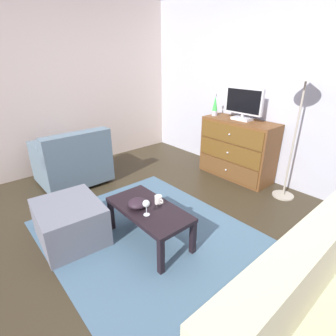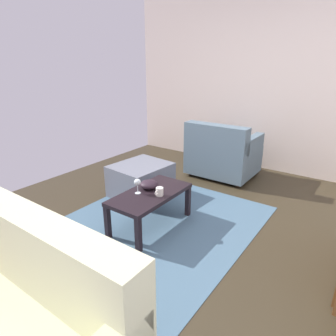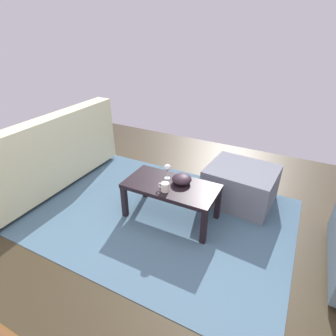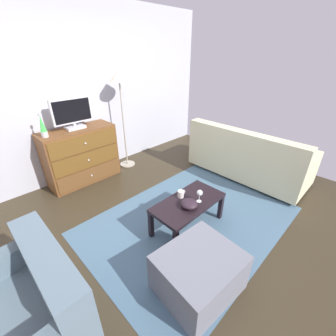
{
  "view_description": "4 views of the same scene",
  "coord_description": "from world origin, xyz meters",
  "px_view_note": "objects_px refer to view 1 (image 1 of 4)",
  "views": [
    {
      "loc": [
        1.85,
        -1.52,
        1.76
      ],
      "look_at": [
        0.07,
        0.03,
        0.73
      ],
      "focal_mm": 27.55,
      "sensor_mm": 36.0,
      "label": 1
    },
    {
      "loc": [
        2.23,
        1.52,
        1.67
      ],
      "look_at": [
        0.08,
        -0.01,
        0.7
      ],
      "focal_mm": 31.68,
      "sensor_mm": 36.0,
      "label": 2
    },
    {
      "loc": [
        -0.9,
        1.75,
        1.78
      ],
      "look_at": [
        -0.04,
        0.07,
        0.75
      ],
      "focal_mm": 28.98,
      "sensor_mm": 36.0,
      "label": 3
    },
    {
      "loc": [
        -1.56,
        -1.55,
        1.96
      ],
      "look_at": [
        -0.06,
        -0.04,
        0.82
      ],
      "focal_mm": 23.4,
      "sensor_mm": 36.0,
      "label": 4
    }
  ],
  "objects_px": {
    "dresser": "(237,149)",
    "wine_glass": "(146,204)",
    "standing_lamp": "(305,86)",
    "tv": "(244,104)",
    "bowl_decorative": "(138,203)",
    "ottoman": "(70,222)",
    "lava_lamp": "(215,106)",
    "mug": "(159,200)",
    "coffee_table": "(149,212)",
    "armchair": "(73,162)"
  },
  "relations": [
    {
      "from": "dresser",
      "to": "wine_glass",
      "type": "distance_m",
      "value": 2.12
    },
    {
      "from": "standing_lamp",
      "to": "dresser",
      "type": "bearing_deg",
      "value": 176.67
    },
    {
      "from": "ottoman",
      "to": "standing_lamp",
      "type": "bearing_deg",
      "value": 68.11
    },
    {
      "from": "tv",
      "to": "coffee_table",
      "type": "height_order",
      "value": "tv"
    },
    {
      "from": "lava_lamp",
      "to": "ottoman",
      "type": "relative_size",
      "value": 0.47
    },
    {
      "from": "lava_lamp",
      "to": "wine_glass",
      "type": "height_order",
      "value": "lava_lamp"
    },
    {
      "from": "armchair",
      "to": "standing_lamp",
      "type": "xyz_separation_m",
      "value": [
        2.24,
        1.98,
        1.11
      ]
    },
    {
      "from": "coffee_table",
      "to": "wine_glass",
      "type": "relative_size",
      "value": 5.78
    },
    {
      "from": "dresser",
      "to": "coffee_table",
      "type": "bearing_deg",
      "value": -79.64
    },
    {
      "from": "armchair",
      "to": "coffee_table",
      "type": "bearing_deg",
      "value": 1.4
    },
    {
      "from": "dresser",
      "to": "armchair",
      "type": "distance_m",
      "value": 2.47
    },
    {
      "from": "coffee_table",
      "to": "bowl_decorative",
      "type": "relative_size",
      "value": 4.73
    },
    {
      "from": "lava_lamp",
      "to": "tv",
      "type": "bearing_deg",
      "value": 8.29
    },
    {
      "from": "dresser",
      "to": "tv",
      "type": "relative_size",
      "value": 1.87
    },
    {
      "from": "tv",
      "to": "ottoman",
      "type": "relative_size",
      "value": 0.85
    },
    {
      "from": "standing_lamp",
      "to": "wine_glass",
      "type": "bearing_deg",
      "value": -100.71
    },
    {
      "from": "lava_lamp",
      "to": "standing_lamp",
      "type": "height_order",
      "value": "standing_lamp"
    },
    {
      "from": "tv",
      "to": "wine_glass",
      "type": "xyz_separation_m",
      "value": [
        0.45,
        -2.1,
        -0.63
      ]
    },
    {
      "from": "tv",
      "to": "ottoman",
      "type": "bearing_deg",
      "value": -94.16
    },
    {
      "from": "tv",
      "to": "mug",
      "type": "bearing_deg",
      "value": -79.11
    },
    {
      "from": "coffee_table",
      "to": "mug",
      "type": "distance_m",
      "value": 0.16
    },
    {
      "from": "lava_lamp",
      "to": "armchair",
      "type": "bearing_deg",
      "value": -115.67
    },
    {
      "from": "mug",
      "to": "ottoman",
      "type": "relative_size",
      "value": 0.16
    },
    {
      "from": "lava_lamp",
      "to": "coffee_table",
      "type": "relative_size",
      "value": 0.36
    },
    {
      "from": "bowl_decorative",
      "to": "standing_lamp",
      "type": "distance_m",
      "value": 2.32
    },
    {
      "from": "coffee_table",
      "to": "lava_lamp",
      "type": "bearing_deg",
      "value": 112.97
    },
    {
      "from": "tv",
      "to": "lava_lamp",
      "type": "distance_m",
      "value": 0.48
    },
    {
      "from": "bowl_decorative",
      "to": "lava_lamp",
      "type": "bearing_deg",
      "value": 110.26
    },
    {
      "from": "tv",
      "to": "wine_glass",
      "type": "bearing_deg",
      "value": -78.01
    },
    {
      "from": "tv",
      "to": "coffee_table",
      "type": "xyz_separation_m",
      "value": [
        0.36,
        -2.01,
        -0.8
      ]
    },
    {
      "from": "lava_lamp",
      "to": "standing_lamp",
      "type": "bearing_deg",
      "value": -0.22
    },
    {
      "from": "standing_lamp",
      "to": "mug",
      "type": "bearing_deg",
      "value": -104.44
    },
    {
      "from": "wine_glass",
      "to": "ottoman",
      "type": "xyz_separation_m",
      "value": [
        -0.63,
        -0.51,
        -0.3
      ]
    },
    {
      "from": "wine_glass",
      "to": "bowl_decorative",
      "type": "height_order",
      "value": "wine_glass"
    },
    {
      "from": "armchair",
      "to": "standing_lamp",
      "type": "distance_m",
      "value": 3.19
    },
    {
      "from": "dresser",
      "to": "ottoman",
      "type": "bearing_deg",
      "value": -94.11
    },
    {
      "from": "armchair",
      "to": "ottoman",
      "type": "distance_m",
      "value": 1.35
    },
    {
      "from": "lava_lamp",
      "to": "mug",
      "type": "xyz_separation_m",
      "value": [
        0.82,
        -1.81,
        -0.61
      ]
    },
    {
      "from": "dresser",
      "to": "tv",
      "type": "height_order",
      "value": "tv"
    },
    {
      "from": "wine_glass",
      "to": "armchair",
      "type": "bearing_deg",
      "value": 178.55
    },
    {
      "from": "dresser",
      "to": "standing_lamp",
      "type": "distance_m",
      "value": 1.3
    },
    {
      "from": "ottoman",
      "to": "standing_lamp",
      "type": "distance_m",
      "value": 3.0
    },
    {
      "from": "armchair",
      "to": "tv",
      "type": "bearing_deg",
      "value": 55.37
    },
    {
      "from": "standing_lamp",
      "to": "bowl_decorative",
      "type": "bearing_deg",
      "value": -105.24
    },
    {
      "from": "armchair",
      "to": "lava_lamp",
      "type": "bearing_deg",
      "value": 64.33
    },
    {
      "from": "lava_lamp",
      "to": "coffee_table",
      "type": "distance_m",
      "value": 2.22
    },
    {
      "from": "dresser",
      "to": "standing_lamp",
      "type": "height_order",
      "value": "standing_lamp"
    },
    {
      "from": "tv",
      "to": "lava_lamp",
      "type": "relative_size",
      "value": 1.81
    },
    {
      "from": "bowl_decorative",
      "to": "armchair",
      "type": "relative_size",
      "value": 0.21
    },
    {
      "from": "tv",
      "to": "standing_lamp",
      "type": "relative_size",
      "value": 0.35
    }
  ]
}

